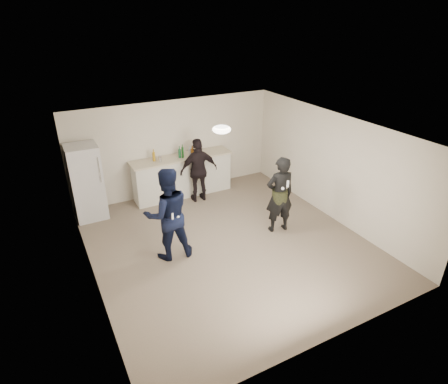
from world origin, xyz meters
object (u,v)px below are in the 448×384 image
fridge (86,182)px  man (168,214)px  woman (280,195)px  counter (183,177)px  spectator (199,170)px  shaker (160,159)px

fridge → man: 2.66m
fridge → woman: size_ratio=1.02×
counter → spectator: bearing=-62.5°
counter → man: bearing=-117.6°
man → fridge: bearing=-58.8°
fridge → man: bearing=-64.9°
counter → woman: 2.96m
man → spectator: (1.55, 1.98, -0.12)m
man → woman: man is taller
counter → man: (-1.29, -2.47, 0.43)m
shaker → counter: bearing=10.1°
shaker → woman: 3.17m
shaker → man: man is taller
fridge → woman: bearing=-35.7°
counter → spectator: 0.64m
shaker → spectator: size_ratio=0.10×
counter → woman: bearing=-65.6°
man → spectator: 2.52m
woman → shaker: bearing=-45.5°
counter → shaker: 0.90m
woman → spectator: woman is taller
man → woman: size_ratio=1.08×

